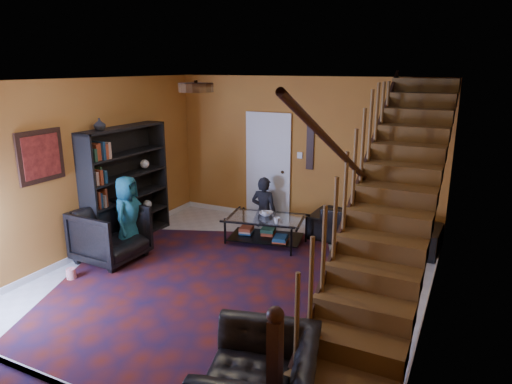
{
  "coord_description": "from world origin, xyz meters",
  "views": [
    {
      "loc": [
        2.92,
        -5.24,
        2.98
      ],
      "look_at": [
        0.17,
        0.4,
        1.24
      ],
      "focal_mm": 32.0,
      "sensor_mm": 36.0,
      "label": 1
    }
  ],
  "objects_px": {
    "sofa": "(374,226)",
    "bookshelf": "(127,187)",
    "armchair_right": "(260,384)",
    "coffee_table": "(266,228)",
    "armchair_left": "(111,235)"
  },
  "relations": [
    {
      "from": "sofa",
      "to": "bookshelf",
      "type": "bearing_deg",
      "value": 26.2
    },
    {
      "from": "armchair_left",
      "to": "armchair_right",
      "type": "xyz_separation_m",
      "value": [
        3.55,
        -2.02,
        -0.08
      ]
    },
    {
      "from": "armchair_left",
      "to": "armchair_right",
      "type": "relative_size",
      "value": 0.86
    },
    {
      "from": "armchair_left",
      "to": "coffee_table",
      "type": "bearing_deg",
      "value": -45.79
    },
    {
      "from": "armchair_left",
      "to": "sofa",
      "type": "bearing_deg",
      "value": -52.22
    },
    {
      "from": "sofa",
      "to": "armchair_left",
      "type": "height_order",
      "value": "armchair_left"
    },
    {
      "from": "armchair_right",
      "to": "coffee_table",
      "type": "bearing_deg",
      "value": -170.45
    },
    {
      "from": "bookshelf",
      "to": "armchair_right",
      "type": "distance_m",
      "value": 4.87
    },
    {
      "from": "bookshelf",
      "to": "sofa",
      "type": "xyz_separation_m",
      "value": [
        3.9,
        1.7,
        -0.65
      ]
    },
    {
      "from": "bookshelf",
      "to": "sofa",
      "type": "distance_m",
      "value": 4.31
    },
    {
      "from": "coffee_table",
      "to": "armchair_right",
      "type": "bearing_deg",
      "value": -65.86
    },
    {
      "from": "sofa",
      "to": "armchair_left",
      "type": "xyz_separation_m",
      "value": [
        -3.55,
        -2.53,
        0.12
      ]
    },
    {
      "from": "armchair_right",
      "to": "coffee_table",
      "type": "xyz_separation_m",
      "value": [
        -1.66,
        3.71,
        -0.07
      ]
    },
    {
      "from": "armchair_right",
      "to": "bookshelf",
      "type": "bearing_deg",
      "value": -140.71
    },
    {
      "from": "bookshelf",
      "to": "coffee_table",
      "type": "xyz_separation_m",
      "value": [
        2.24,
        0.86,
        -0.68
      ]
    }
  ]
}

